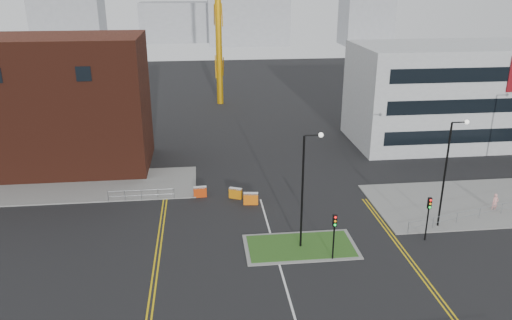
{
  "coord_description": "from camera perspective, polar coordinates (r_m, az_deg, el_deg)",
  "views": [
    {
      "loc": [
        -5.19,
        -25.06,
        19.58
      ],
      "look_at": [
        -0.74,
        14.18,
        5.0
      ],
      "focal_mm": 35.0,
      "sensor_mm": 36.0,
      "label": 1
    }
  ],
  "objects": [
    {
      "name": "traffic_light_right",
      "position": [
        40.95,
        19.13,
        -5.49
      ],
      "size": [
        0.28,
        0.33,
        3.65
      ],
      "color": "black",
      "rests_on": "ground"
    },
    {
      "name": "centre_line",
      "position": [
        33.8,
        3.71,
        -15.17
      ],
      "size": [
        0.15,
        30.0,
        0.01
      ],
      "primitive_type": "cube",
      "color": "silver",
      "rests_on": "ground"
    },
    {
      "name": "brick_building",
      "position": [
        57.39,
        -24.46,
        5.62
      ],
      "size": [
        24.2,
        10.07,
        14.24
      ],
      "color": "#471D11",
      "rests_on": "ground"
    },
    {
      "name": "yellow_right_a",
      "position": [
        39.55,
        16.58,
        -10.34
      ],
      "size": [
        0.12,
        20.0,
        0.01
      ],
      "primitive_type": "cube",
      "color": "gold",
      "rests_on": "ground"
    },
    {
      "name": "railing_left",
      "position": [
        47.36,
        -12.99,
        -3.73
      ],
      "size": [
        6.05,
        0.05,
        1.1
      ],
      "color": "gray",
      "rests_on": "ground"
    },
    {
      "name": "skyline_d",
      "position": [
        165.65,
        -7.7,
        15.39
      ],
      "size": [
        30.0,
        12.0,
        12.0
      ],
      "primitive_type": "cube",
      "color": "gray",
      "rests_on": "ground"
    },
    {
      "name": "railing_right",
      "position": [
        48.48,
        26.3,
        -4.79
      ],
      "size": [
        19.05,
        5.05,
        1.1
      ],
      "color": "gray",
      "rests_on": "ground"
    },
    {
      "name": "skyline_b",
      "position": [
        156.24,
        -0.91,
        16.01
      ],
      "size": [
        24.0,
        12.0,
        16.0
      ],
      "primitive_type": "cube",
      "color": "gray",
      "rests_on": "ground"
    },
    {
      "name": "pavement_left",
      "position": [
        53.06,
        -22.19,
        -2.91
      ],
      "size": [
        28.0,
        8.0,
        0.12
      ],
      "primitive_type": "cube",
      "color": "slate",
      "rests_on": "ground"
    },
    {
      "name": "grass_island",
      "position": [
        39.07,
        5.1,
        -9.81
      ],
      "size": [
        8.0,
        4.0,
        0.12
      ],
      "primitive_type": "cube",
      "color": "#23531B",
      "rests_on": "ground"
    },
    {
      "name": "barrier_right",
      "position": [
        45.53,
        -0.6,
        -4.37
      ],
      "size": [
        1.37,
        0.61,
        1.12
      ],
      "color": "orange",
      "rests_on": "ground"
    },
    {
      "name": "pedestrian",
      "position": [
        48.94,
        25.65,
        -4.4
      ],
      "size": [
        0.63,
        0.44,
        1.65
      ],
      "primitive_type": "imported",
      "rotation": [
        0.0,
        0.0,
        0.08
      ],
      "color": "pink",
      "rests_on": "ground"
    },
    {
      "name": "skyline_a",
      "position": [
        149.43,
        -20.74,
        15.73
      ],
      "size": [
        18.0,
        12.0,
        22.0
      ],
      "primitive_type": "cube",
      "color": "gray",
      "rests_on": "ground"
    },
    {
      "name": "ground",
      "position": [
        32.23,
        4.35,
        -17.22
      ],
      "size": [
        200.0,
        200.0,
        0.0
      ],
      "primitive_type": "plane",
      "color": "black",
      "rests_on": "ground"
    },
    {
      "name": "barrier_mid",
      "position": [
        46.78,
        -2.35,
        -3.76
      ],
      "size": [
        1.27,
        0.85,
        1.02
      ],
      "color": "#C9730B",
      "rests_on": "ground"
    },
    {
      "name": "pavement_right",
      "position": [
        51.45,
        26.16,
        -4.25
      ],
      "size": [
        24.0,
        10.0,
        0.12
      ],
      "primitive_type": "cube",
      "color": "slate",
      "rests_on": "ground"
    },
    {
      "name": "yellow_left_a",
      "position": [
        40.34,
        -11.2,
        -9.2
      ],
      "size": [
        0.12,
        24.0,
        0.01
      ],
      "primitive_type": "cube",
      "color": "gold",
      "rests_on": "ground"
    },
    {
      "name": "yellow_left_b",
      "position": [
        40.31,
        -10.77,
        -9.19
      ],
      "size": [
        0.12,
        24.0,
        0.01
      ],
      "primitive_type": "cube",
      "color": "gold",
      "rests_on": "ground"
    },
    {
      "name": "streetlamp_island",
      "position": [
        36.73,
        5.69,
        -2.53
      ],
      "size": [
        1.46,
        0.36,
        9.18
      ],
      "color": "black",
      "rests_on": "ground"
    },
    {
      "name": "island_kerb",
      "position": [
        39.08,
        5.1,
        -9.83
      ],
      "size": [
        8.6,
        4.6,
        0.08
      ],
      "primitive_type": "cube",
      "color": "slate",
      "rests_on": "ground"
    },
    {
      "name": "streetlamp_right_near",
      "position": [
        42.51,
        21.15,
        -0.63
      ],
      "size": [
        1.46,
        0.36,
        9.18
      ],
      "color": "black",
      "rests_on": "ground"
    },
    {
      "name": "barrier_left",
      "position": [
        47.32,
        -6.41,
        -3.58
      ],
      "size": [
        1.24,
        0.47,
        1.03
      ],
      "color": "#C3380A",
      "rests_on": "ground"
    },
    {
      "name": "office_block",
      "position": [
        66.42,
        21.89,
        7.01
      ],
      "size": [
        25.0,
        12.2,
        12.0
      ],
      "color": "#A8AAAC",
      "rests_on": "ground"
    },
    {
      "name": "yellow_right_b",
      "position": [
        39.66,
        16.98,
        -10.3
      ],
      "size": [
        0.12,
        20.0,
        0.01
      ],
      "primitive_type": "cube",
      "color": "gold",
      "rests_on": "ground"
    },
    {
      "name": "traffic_light_island",
      "position": [
        36.58,
        8.95,
        -7.73
      ],
      "size": [
        0.28,
        0.33,
        3.65
      ],
      "color": "black",
      "rests_on": "ground"
    }
  ]
}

